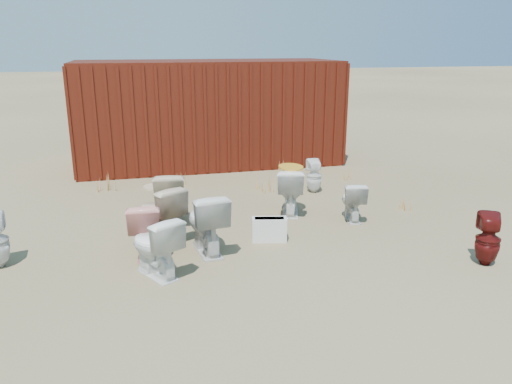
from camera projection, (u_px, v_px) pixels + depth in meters
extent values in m
plane|color=brown|center=(266.00, 239.00, 7.37)|extent=(100.00, 100.00, 0.00)
cube|color=#4C1A0C|center=(208.00, 112.00, 11.86)|extent=(6.00, 2.40, 2.40)
imported|color=white|center=(155.00, 246.00, 6.10)|extent=(0.75, 0.88, 0.78)
imported|color=pink|center=(145.00, 228.00, 6.71)|extent=(0.49, 0.78, 0.76)
imported|color=silver|center=(206.00, 222.00, 6.80)|extent=(0.58, 0.90, 0.86)
imported|color=#55100E|center=(488.00, 239.00, 6.43)|extent=(0.43, 0.43, 0.69)
imported|color=silver|center=(352.00, 201.00, 8.09)|extent=(0.49, 0.69, 0.64)
imported|color=#C8B093|center=(160.00, 213.00, 7.19)|extent=(0.81, 0.95, 0.84)
imported|color=#C5B390|center=(171.00, 197.00, 7.92)|extent=(0.60, 0.90, 0.85)
imported|color=white|center=(290.00, 191.00, 8.37)|extent=(0.67, 0.88, 0.80)
imported|color=white|center=(314.00, 176.00, 9.61)|extent=(0.31, 0.32, 0.64)
ellipsoid|color=gold|center=(291.00, 167.00, 8.26)|extent=(0.40, 0.50, 0.02)
cube|color=silver|center=(269.00, 229.00, 7.25)|extent=(0.53, 0.30, 0.35)
ellipsoid|color=tan|center=(153.00, 187.00, 9.99)|extent=(0.45, 0.55, 0.02)
ellipsoid|color=beige|center=(174.00, 212.00, 8.49)|extent=(0.57, 0.59, 0.02)
cone|color=#AF8546|center=(106.00, 182.00, 9.80)|extent=(0.36, 0.36, 0.32)
cone|color=#AF8546|center=(265.00, 183.00, 9.73)|extent=(0.32, 0.32, 0.31)
cone|color=#AF8546|center=(343.00, 173.00, 10.59)|extent=(0.36, 0.36, 0.28)
cone|color=#AF8546|center=(179.00, 178.00, 10.22)|extent=(0.30, 0.30, 0.24)
cone|color=#AF8546|center=(284.00, 168.00, 10.90)|extent=(0.34, 0.34, 0.31)
cone|color=#AF8546|center=(404.00, 203.00, 8.67)|extent=(0.28, 0.28, 0.21)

